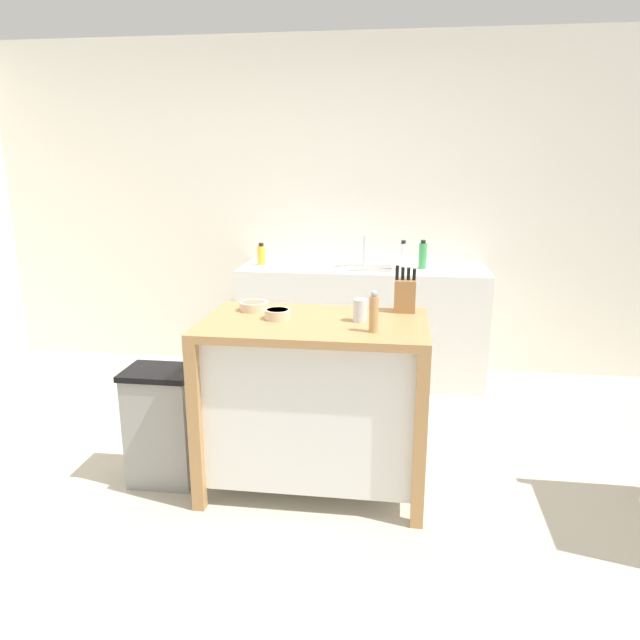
# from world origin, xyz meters

# --- Properties ---
(ground_plane) EXTENTS (6.48, 6.48, 0.00)m
(ground_plane) POSITION_xyz_m (0.00, 0.00, 0.00)
(ground_plane) COLOR #BCB29E
(ground_plane) RESTS_ON ground
(wall_back) EXTENTS (5.48, 0.10, 2.60)m
(wall_back) POSITION_xyz_m (0.00, 2.19, 1.30)
(wall_back) COLOR silver
(wall_back) RESTS_ON ground
(kitchen_island) EXTENTS (1.12, 0.69, 0.90)m
(kitchen_island) POSITION_xyz_m (0.23, 0.19, 0.50)
(kitchen_island) COLOR #AD7F4C
(kitchen_island) RESTS_ON ground
(knife_block) EXTENTS (0.11, 0.09, 0.25)m
(knife_block) POSITION_xyz_m (0.68, 0.43, 0.99)
(knife_block) COLOR #9E7042
(knife_block) RESTS_ON kitchen_island
(bowl_ceramic_wide) EXTENTS (0.13, 0.13, 0.05)m
(bowl_ceramic_wide) POSITION_xyz_m (0.05, 0.20, 0.93)
(bowl_ceramic_wide) COLOR beige
(bowl_ceramic_wide) RESTS_ON kitchen_island
(bowl_ceramic_small) EXTENTS (0.15, 0.15, 0.05)m
(bowl_ceramic_small) POSITION_xyz_m (-0.11, 0.35, 0.93)
(bowl_ceramic_small) COLOR beige
(bowl_ceramic_small) RESTS_ON kitchen_island
(drinking_cup) EXTENTS (0.07, 0.07, 0.11)m
(drinking_cup) POSITION_xyz_m (0.46, 0.21, 0.96)
(drinking_cup) COLOR silver
(drinking_cup) RESTS_ON kitchen_island
(pepper_grinder) EXTENTS (0.04, 0.04, 0.20)m
(pepper_grinder) POSITION_xyz_m (0.53, 0.03, 1.00)
(pepper_grinder) COLOR tan
(pepper_grinder) RESTS_ON kitchen_island
(trash_bin) EXTENTS (0.36, 0.28, 0.63)m
(trash_bin) POSITION_xyz_m (-0.57, 0.12, 0.32)
(trash_bin) COLOR gray
(trash_bin) RESTS_ON ground
(sink_counter) EXTENTS (1.86, 0.60, 0.89)m
(sink_counter) POSITION_xyz_m (0.37, 1.84, 0.44)
(sink_counter) COLOR silver
(sink_counter) RESTS_ON ground
(sink_faucet) EXTENTS (0.02, 0.02, 0.22)m
(sink_faucet) POSITION_xyz_m (0.37, 1.98, 1.00)
(sink_faucet) COLOR #B7BCC1
(sink_faucet) RESTS_ON sink_counter
(bottle_spray_cleaner) EXTENTS (0.06, 0.06, 0.21)m
(bottle_spray_cleaner) POSITION_xyz_m (0.81, 1.86, 0.98)
(bottle_spray_cleaner) COLOR green
(bottle_spray_cleaner) RESTS_ON sink_counter
(bottle_hand_soap) EXTENTS (0.06, 0.06, 0.22)m
(bottle_hand_soap) POSITION_xyz_m (0.66, 1.79, 0.99)
(bottle_hand_soap) COLOR white
(bottle_hand_soap) RESTS_ON sink_counter
(bottle_dish_soap) EXTENTS (0.06, 0.06, 0.17)m
(bottle_dish_soap) POSITION_xyz_m (-0.43, 1.86, 0.96)
(bottle_dish_soap) COLOR yellow
(bottle_dish_soap) RESTS_ON sink_counter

